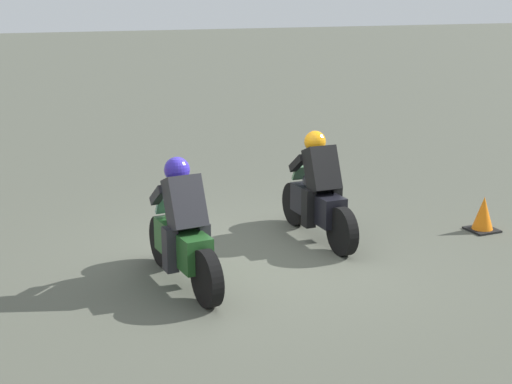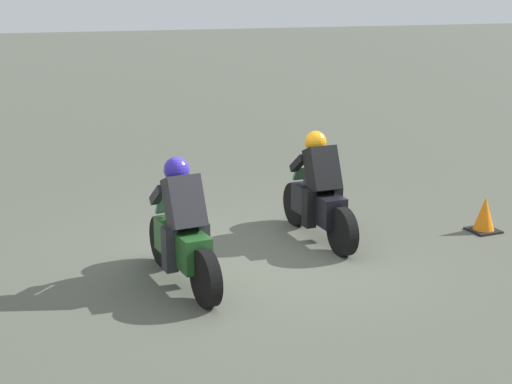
# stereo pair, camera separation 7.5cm
# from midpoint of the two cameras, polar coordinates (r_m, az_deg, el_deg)

# --- Properties ---
(ground_plane) EXTENTS (120.00, 120.00, 0.00)m
(ground_plane) POSITION_cam_midpoint_polar(r_m,az_deg,el_deg) (9.43, 0.02, -5.21)
(ground_plane) COLOR #515447
(rider_lane_a) EXTENTS (2.04, 0.54, 1.51)m
(rider_lane_a) POSITION_cam_midpoint_polar(r_m,az_deg,el_deg) (10.00, 4.69, -0.29)
(rider_lane_a) COLOR black
(rider_lane_a) RESTS_ON ground_plane
(rider_lane_b) EXTENTS (2.04, 0.55, 1.51)m
(rider_lane_b) POSITION_cam_midpoint_polar(r_m,az_deg,el_deg) (8.45, -6.04, -3.28)
(rider_lane_b) COLOR black
(rider_lane_b) RESTS_ON ground_plane
(traffic_cone) EXTENTS (0.40, 0.40, 0.51)m
(traffic_cone) POSITION_cam_midpoint_polar(r_m,az_deg,el_deg) (10.91, 17.26, -1.75)
(traffic_cone) COLOR black
(traffic_cone) RESTS_ON ground_plane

